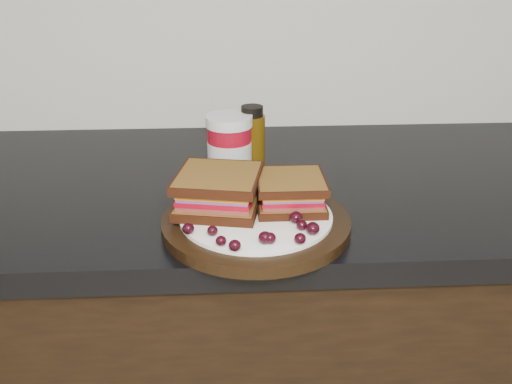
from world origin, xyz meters
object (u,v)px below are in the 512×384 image
plate (256,223)px  condiment_jar (230,149)px  oil_bottle (252,141)px  sandwich_left (218,191)px

plate → condiment_jar: (-0.04, 0.19, 0.05)m
condiment_jar → oil_bottle: 0.05m
condiment_jar → oil_bottle: oil_bottle is taller
plate → sandwich_left: size_ratio=2.31×
oil_bottle → sandwich_left: bearing=-107.7°
sandwich_left → condiment_jar: size_ratio=1.02×
sandwich_left → oil_bottle: (0.06, 0.19, 0.01)m
sandwich_left → condiment_jar: (0.02, 0.16, 0.01)m
sandwich_left → oil_bottle: size_ratio=0.95×
sandwich_left → condiment_jar: bearing=94.2°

